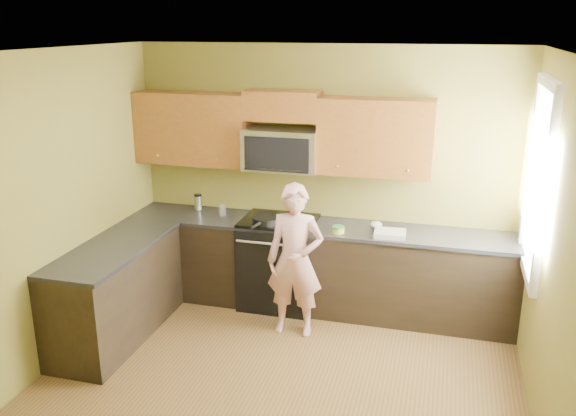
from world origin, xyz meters
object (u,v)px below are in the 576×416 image
(woman, at_px, (295,261))
(travel_mug, at_px, (198,209))
(microwave, at_px, (282,169))
(butter_tub, at_px, (338,233))
(stove, at_px, (279,262))
(frying_pan, at_px, (267,223))

(woman, xyz_separation_m, travel_mug, (-1.30, 0.74, 0.18))
(microwave, height_order, butter_tub, microwave)
(microwave, relative_size, butter_tub, 6.38)
(stove, xyz_separation_m, butter_tub, (0.66, -0.16, 0.45))
(butter_tub, bearing_deg, woman, -130.81)
(microwave, bearing_deg, stove, -90.00)
(stove, height_order, butter_tub, butter_tub)
(microwave, relative_size, frying_pan, 1.51)
(woman, bearing_deg, microwave, 113.16)
(woman, relative_size, frying_pan, 2.95)
(butter_tub, xyz_separation_m, travel_mug, (-1.63, 0.35, 0.00))
(woman, bearing_deg, frying_pan, 132.38)
(microwave, bearing_deg, frying_pan, -108.99)
(microwave, height_order, woman, microwave)
(microwave, xyz_separation_m, frying_pan, (-0.09, -0.26, -0.50))
(butter_tub, bearing_deg, stove, 165.89)
(stove, relative_size, woman, 0.64)
(stove, relative_size, butter_tub, 7.97)
(microwave, distance_m, travel_mug, 1.11)
(stove, xyz_separation_m, travel_mug, (-0.98, 0.18, 0.45))
(stove, distance_m, travel_mug, 1.09)
(woman, relative_size, butter_tub, 12.46)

